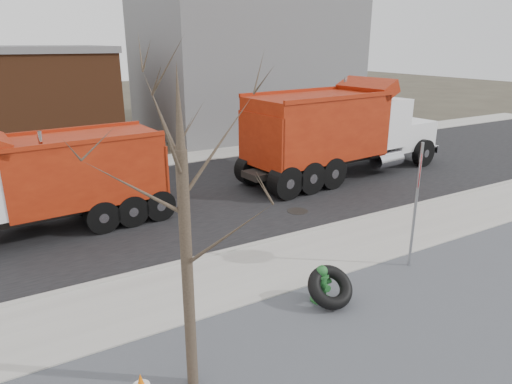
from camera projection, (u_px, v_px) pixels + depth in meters
ground at (273, 273)px, 11.26m from camera, size 120.00×120.00×0.00m
gravel_verge at (374, 351)px, 8.38m from camera, size 60.00×5.00×0.03m
sidewalk at (267, 268)px, 11.45m from camera, size 60.00×2.50×0.06m
curb at (243, 248)px, 12.51m from camera, size 60.00×0.15×0.11m
road at (180, 200)px, 16.43m from camera, size 60.00×9.40×0.02m
far_sidewalk at (135, 164)px, 21.10m from camera, size 60.00×2.00×0.06m
building_grey at (243, 65)px, 29.08m from camera, size 12.00×10.00×8.00m
bare_tree at (183, 197)px, 6.56m from camera, size 3.20×3.20×5.20m
fire_hydrant at (321, 285)px, 9.91m from camera, size 0.49×0.47×0.87m
truck_tire at (330, 287)px, 9.75m from camera, size 1.14×1.10×0.85m
stop_sign at (418, 186)px, 10.93m from camera, size 0.69×0.58×3.20m
dump_truck_red_a at (340, 129)px, 18.86m from camera, size 9.98×3.54×3.95m
dump_truck_red_b at (52, 179)px, 13.27m from camera, size 7.59×2.67×3.18m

